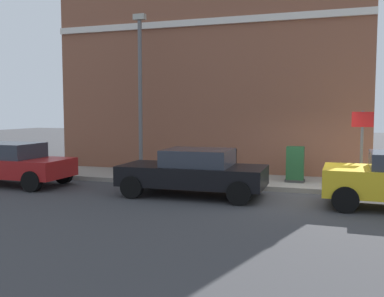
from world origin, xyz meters
TOP-DOWN VIEW (x-y plane):
  - ground at (0.00, 0.00)m, footprint 80.00×80.00m
  - sidewalk at (1.95, 6.00)m, footprint 2.49×30.00m
  - corner_building at (7.12, 4.02)m, footprint 7.94×12.03m
  - car_black at (-0.67, 3.03)m, footprint 1.98×4.18m
  - car_red at (-0.80, 9.42)m, footprint 1.85×4.16m
  - utility_cabinet at (1.88, 0.42)m, footprint 0.46×0.61m
  - bollard_near_cabinet at (1.98, 2.43)m, footprint 0.14×0.14m
  - bollard_far_kerb at (0.96, 4.00)m, footprint 0.14×0.14m
  - street_sign at (1.05, -1.53)m, footprint 0.08×0.60m
  - lamppost at (1.97, 5.93)m, footprint 0.20×0.44m

SIDE VIEW (x-z plane):
  - ground at x=0.00m, z-range 0.00..0.00m
  - sidewalk at x=1.95m, z-range 0.00..0.15m
  - utility_cabinet at x=1.88m, z-range 0.11..1.26m
  - bollard_near_cabinet at x=1.98m, z-range 0.19..1.22m
  - bollard_far_kerb at x=0.96m, z-range 0.19..1.22m
  - car_black at x=-0.67m, z-range 0.03..1.39m
  - car_red at x=-0.80m, z-range 0.03..1.43m
  - street_sign at x=1.05m, z-range 0.51..2.81m
  - lamppost at x=1.97m, z-range 0.44..6.16m
  - corner_building at x=7.12m, z-range 0.00..8.98m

